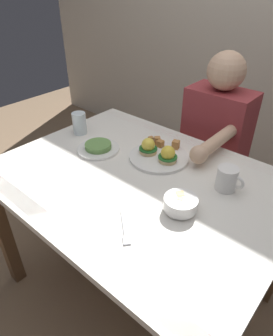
# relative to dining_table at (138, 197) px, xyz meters

# --- Properties ---
(ground_plane) EXTENTS (6.00, 6.00, 0.00)m
(ground_plane) POSITION_rel_dining_table_xyz_m (0.00, 0.00, -0.63)
(ground_plane) COLOR #7F664C
(dining_table) EXTENTS (1.20, 0.90, 0.74)m
(dining_table) POSITION_rel_dining_table_xyz_m (0.00, 0.00, 0.00)
(dining_table) COLOR white
(dining_table) RESTS_ON ground_plane
(eggs_benedict_plate) EXTENTS (0.27, 0.27, 0.09)m
(eggs_benedict_plate) POSITION_rel_dining_table_xyz_m (-0.03, 0.17, 0.13)
(eggs_benedict_plate) COLOR white
(eggs_benedict_plate) RESTS_ON dining_table
(fruit_bowl) EXTENTS (0.12, 0.12, 0.06)m
(fruit_bowl) POSITION_rel_dining_table_xyz_m (0.25, -0.06, 0.14)
(fruit_bowl) COLOR white
(fruit_bowl) RESTS_ON dining_table
(coffee_mug) EXTENTS (0.11, 0.08, 0.09)m
(coffee_mug) POSITION_rel_dining_table_xyz_m (0.31, 0.16, 0.16)
(coffee_mug) COLOR white
(coffee_mug) RESTS_ON dining_table
(fork) EXTENTS (0.13, 0.11, 0.00)m
(fork) POSITION_rel_dining_table_xyz_m (0.16, -0.26, 0.11)
(fork) COLOR silver
(fork) RESTS_ON dining_table
(water_glass_near) EXTENTS (0.07, 0.07, 0.11)m
(water_glass_near) POSITION_rel_dining_table_xyz_m (-0.49, 0.10, 0.16)
(water_glass_near) COLOR silver
(water_glass_near) RESTS_ON dining_table
(side_plate) EXTENTS (0.20, 0.20, 0.04)m
(side_plate) POSITION_rel_dining_table_xyz_m (-0.29, 0.04, 0.12)
(side_plate) COLOR white
(side_plate) RESTS_ON dining_table
(diner_person) EXTENTS (0.34, 0.54, 1.14)m
(diner_person) POSITION_rel_dining_table_xyz_m (0.02, 0.60, 0.02)
(diner_person) COLOR #33333D
(diner_person) RESTS_ON ground_plane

